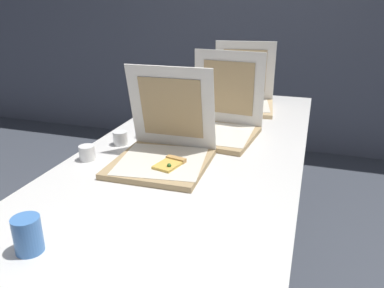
{
  "coord_description": "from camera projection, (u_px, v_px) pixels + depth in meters",
  "views": [
    {
      "loc": [
        0.46,
        -0.95,
        1.34
      ],
      "look_at": [
        0.02,
        0.41,
        0.79
      ],
      "focal_mm": 35.66,
      "sensor_mm": 36.0,
      "label": 1
    }
  ],
  "objects": [
    {
      "name": "cup_white_near_center",
      "position": [
        120.0,
        138.0,
        1.69
      ],
      "size": [
        0.06,
        0.06,
        0.06
      ],
      "primitive_type": "cylinder",
      "color": "white",
      "rests_on": "table"
    },
    {
      "name": "pizza_box_front",
      "position": [
        163.0,
        151.0,
        1.49
      ],
      "size": [
        0.37,
        0.37,
        0.37
      ],
      "rotation": [
        0.0,
        0.0,
        0.02
      ],
      "color": "tan",
      "rests_on": "table"
    },
    {
      "name": "table",
      "position": [
        198.0,
        154.0,
        1.72
      ],
      "size": [
        0.92,
        2.05,
        0.73
      ],
      "color": "silver",
      "rests_on": "ground"
    },
    {
      "name": "pizza_box_back",
      "position": [
        243.0,
        99.0,
        2.25
      ],
      "size": [
        0.4,
        0.4,
        0.38
      ],
      "rotation": [
        0.0,
        0.0,
        0.12
      ],
      "color": "tan",
      "rests_on": "table"
    },
    {
      "name": "wall_back",
      "position": [
        267.0,
        2.0,
        3.27
      ],
      "size": [
        10.0,
        0.1,
        2.6
      ],
      "primitive_type": "cube",
      "color": "slate",
      "rests_on": "ground"
    },
    {
      "name": "cup_printed_front",
      "position": [
        28.0,
        235.0,
        0.97
      ],
      "size": [
        0.07,
        0.07,
        0.1
      ],
      "primitive_type": "cylinder",
      "color": "#477FCC",
      "rests_on": "table"
    },
    {
      "name": "cup_white_mid",
      "position": [
        145.0,
        131.0,
        1.78
      ],
      "size": [
        0.06,
        0.06,
        0.06
      ],
      "primitive_type": "cylinder",
      "color": "white",
      "rests_on": "table"
    },
    {
      "name": "pizza_box_middle",
      "position": [
        218.0,
        124.0,
        1.8
      ],
      "size": [
        0.39,
        0.39,
        0.38
      ],
      "rotation": [
        0.0,
        0.0,
        -0.1
      ],
      "color": "tan",
      "rests_on": "table"
    },
    {
      "name": "cup_white_near_left",
      "position": [
        87.0,
        153.0,
        1.53
      ],
      "size": [
        0.06,
        0.06,
        0.06
      ],
      "primitive_type": "cylinder",
      "color": "white",
      "rests_on": "table"
    }
  ]
}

